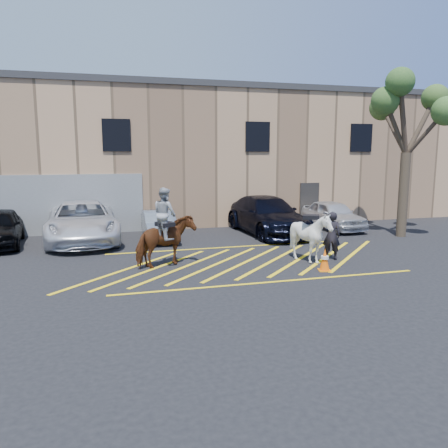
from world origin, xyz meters
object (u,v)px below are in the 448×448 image
object	(u,v)px
handler	(331,236)
saddled_white	(310,237)
car_silver_sedan	(159,225)
tree	(409,109)
car_white_pickup	(82,222)
car_white_suv	(333,215)
car_blue_suv	(267,215)
traffic_cone	(325,260)
mounted_bay	(165,235)

from	to	relation	value
handler	saddled_white	size ratio (longest dim) A/B	0.83
car_silver_sedan	tree	distance (m)	12.10
car_white_pickup	car_white_suv	distance (m)	11.98
car_blue_suv	car_white_suv	bearing A→B (deg)	0.58
car_blue_suv	saddled_white	xyz separation A→B (m)	(-0.58, -5.66, 0.04)
car_white_suv	traffic_cone	world-z (taller)	car_white_suv
mounted_bay	car_silver_sedan	bearing A→B (deg)	85.31
saddled_white	traffic_cone	xyz separation A→B (m)	(-0.05, -1.15, -0.54)
traffic_cone	car_silver_sedan	bearing A→B (deg)	123.49
traffic_cone	car_blue_suv	bearing A→B (deg)	84.67
saddled_white	car_white_pickup	bearing A→B (deg)	142.62
car_blue_suv	handler	distance (m)	5.52
car_white_suv	tree	size ratio (longest dim) A/B	0.57
car_silver_sedan	handler	world-z (taller)	handler
car_silver_sedan	tree	xyz separation A→B (m)	(10.75, -2.32, 5.06)
saddled_white	mounted_bay	bearing A→B (deg)	171.11
traffic_cone	tree	bearing A→B (deg)	35.35
car_silver_sedan	mounted_bay	bearing A→B (deg)	-94.26
car_silver_sedan	saddled_white	bearing A→B (deg)	-50.69
car_white_suv	tree	distance (m)	5.98
traffic_cone	saddled_white	bearing A→B (deg)	87.44
car_white_pickup	saddled_white	distance (m)	9.79
car_white_pickup	tree	xyz separation A→B (m)	(13.99, -2.65, 4.83)
car_white_pickup	car_white_suv	bearing A→B (deg)	-2.80
car_white_pickup	car_silver_sedan	distance (m)	3.27
car_white_pickup	saddled_white	world-z (taller)	saddled_white
car_white_pickup	traffic_cone	size ratio (longest dim) A/B	8.52
mounted_bay	tree	size ratio (longest dim) A/B	0.36
handler	car_silver_sedan	bearing A→B (deg)	-24.11
car_silver_sedan	traffic_cone	distance (m)	8.12
car_silver_sedan	handler	xyz separation A→B (m)	(5.42, -5.47, 0.24)
handler	mounted_bay	world-z (taller)	mounted_bay
car_silver_sedan	tree	bearing A→B (deg)	-11.77
car_blue_suv	handler	bearing A→B (deg)	-90.34
tree	handler	bearing A→B (deg)	-149.41
car_white_suv	tree	xyz separation A→B (m)	(2.02, -2.62, 4.98)
handler	mounted_bay	bearing A→B (deg)	15.04
car_blue_suv	mounted_bay	world-z (taller)	mounted_bay
mounted_bay	tree	bearing A→B (deg)	12.76
car_silver_sedan	car_blue_suv	bearing A→B (deg)	0.88
car_white_pickup	mounted_bay	bearing A→B (deg)	-63.83
car_blue_suv	traffic_cone	distance (m)	6.86
handler	car_white_pickup	bearing A→B (deg)	-12.61
car_silver_sedan	car_white_suv	bearing A→B (deg)	2.40
mounted_bay	traffic_cone	bearing A→B (deg)	-21.51
mounted_bay	saddled_white	world-z (taller)	mounted_bay
saddled_white	tree	bearing A→B (deg)	27.93
car_white_pickup	car_white_suv	size ratio (longest dim) A/B	1.48
car_blue_suv	tree	size ratio (longest dim) A/B	0.82
car_blue_suv	tree	distance (m)	7.78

